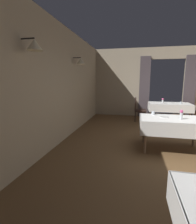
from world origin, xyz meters
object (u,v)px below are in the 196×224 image
Objects in this scene: chair_far_left at (138,108)px; flower_vase_far at (163,101)px; dining_table_mid at (172,123)px; flower_vase_mid at (181,114)px; plate_mid_b at (164,117)px; plate_far_d at (171,103)px; dining_table_far at (169,106)px; plate_far_c at (183,102)px; glass_far_b at (181,103)px; glass_mid_c at (153,113)px.

chair_far_left is 4.70× the size of flower_vase_far.
dining_table_mid is 0.28m from flower_vase_mid.
plate_mid_b is 2.95m from plate_far_d.
chair_far_left is at bearing -179.95° from dining_table_far.
dining_table_far is 7.22× the size of flower_vase_mid.
plate_mid_b is at bearing -78.54° from chair_far_left.
flower_vase_far is (-0.27, -0.10, 0.20)m from dining_table_far.
dining_table_far is 1.64× the size of chair_far_left.
plate_far_d is (-0.47, -0.20, 0.00)m from plate_far_c.
plate_far_d is at bearing 80.57° from dining_table_mid.
plate_far_c is at bearing 26.99° from flower_vase_far.
dining_table_far is at bearing 152.93° from glass_far_b.
dining_table_far is at bearing -116.21° from plate_far_d.
glass_far_b is (0.62, 2.73, -0.07)m from flower_vase_mid.
dining_table_far is 0.35m from flower_vase_far.
flower_vase_far is (0.55, 2.42, 0.06)m from glass_mid_c.
flower_vase_far reaches higher than plate_mid_b.
chair_far_left reaches higher than dining_table_far.
chair_far_left is 3.06m from flower_vase_mid.
glass_mid_c reaches higher than plate_mid_b.
glass_far_b is 0.40× the size of plate_far_c.
plate_mid_b is at bearing -96.91° from flower_vase_far.
glass_far_b reaches higher than dining_table_far.
glass_mid_c is (-0.82, -2.51, 0.14)m from dining_table_far.
plate_far_c is (0.80, 3.22, -0.11)m from flower_vase_mid.
chair_far_left is (-0.72, 2.83, -0.13)m from dining_table_mid.
flower_vase_mid reaches higher than plate_far_c.
glass_far_b reaches higher than plate_far_d.
flower_vase_mid is 2.28× the size of glass_mid_c.
plate_far_d is (-0.30, 0.30, -0.04)m from glass_far_b.
dining_table_mid is 2.99m from plate_far_d.
glass_mid_c is at bearing 140.83° from dining_table_mid.
plate_far_c is (1.35, 2.83, -0.04)m from glass_mid_c.
flower_vase_mid reaches higher than plate_far_d.
flower_vase_mid is at bearing -102.83° from glass_far_b.
flower_vase_mid is at bearing -103.93° from plate_far_c.
plate_far_d is (0.32, 3.03, -0.11)m from flower_vase_mid.
flower_vase_mid is (0.16, -0.08, 0.22)m from dining_table_mid.
glass_mid_c is 0.47× the size of flower_vase_far.
flower_vase_mid reaches higher than glass_mid_c.
plate_mid_b is 0.34m from glass_mid_c.
flower_vase_mid is 2.34× the size of glass_far_b.
chair_far_left is 0.95m from flower_vase_far.
chair_far_left is 1.73m from plate_far_c.
glass_mid_c reaches higher than plate_far_d.
flower_vase_mid is at bearing -25.31° from plate_mid_b.
plate_far_c is at bearing 22.38° from plate_far_d.
glass_far_b reaches higher than dining_table_mid.
glass_mid_c is at bearing -102.88° from flower_vase_far.
plate_mid_b is (-0.16, 0.07, 0.11)m from dining_table_mid.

